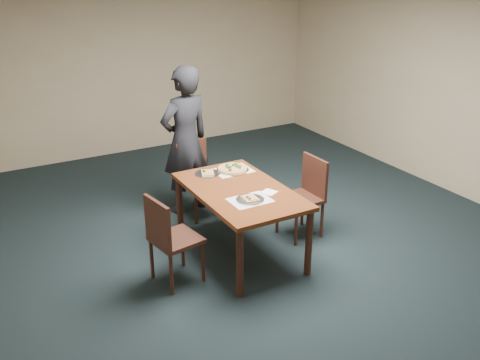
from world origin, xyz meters
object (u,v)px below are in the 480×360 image
slice_plate_far (207,173)px  chair_far (197,174)px  pizza_pan (233,169)px  diner (185,141)px  chair_right (306,192)px  slice_plate_near (250,199)px  chair_left (169,236)px  dining_table (240,197)px

slice_plate_far → chair_far: bearing=76.9°
pizza_pan → slice_plate_far: pizza_pan is taller
diner → chair_right: bearing=115.1°
chair_right → slice_plate_far: size_ratio=3.25×
slice_plate_near → pizza_pan: bearing=73.5°
slice_plate_near → chair_far: bearing=86.9°
chair_left → slice_plate_far: (0.75, 0.70, 0.25)m
diner → slice_plate_far: (-0.07, -0.74, -0.15)m
chair_right → chair_left: bearing=-85.3°
dining_table → chair_left: chair_left is taller
chair_far → chair_left: 1.57m
slice_plate_near → chair_right: bearing=19.2°
chair_left → diner: bearing=-39.3°
chair_right → pizza_pan: (-0.69, 0.46, 0.26)m
slice_plate_near → dining_table: bearing=80.2°
chair_right → slice_plate_far: bearing=-118.7°
chair_right → chair_far: bearing=-144.2°
chair_far → diner: (-0.07, 0.14, 0.39)m
dining_table → chair_right: size_ratio=1.65×
pizza_pan → slice_plate_near: (-0.23, -0.78, -0.01)m
slice_plate_near → slice_plate_far: 0.82m
chair_right → slice_plate_near: size_ratio=3.25×
dining_table → chair_far: size_ratio=1.65×
pizza_pan → chair_far: bearing=103.6°
diner → slice_plate_far: bearing=73.4°
chair_far → diner: bearing=109.5°
chair_far → chair_right: 1.38m
pizza_pan → chair_left: bearing=-147.9°
dining_table → pizza_pan: (0.18, 0.49, 0.12)m
dining_table → slice_plate_near: 0.31m
chair_right → diner: bearing=-145.3°
chair_far → slice_plate_near: (-0.08, -1.41, 0.25)m
chair_far → chair_left: same height
chair_left → pizza_pan: size_ratio=2.51×
chair_far → pizza_pan: 0.70m
chair_left → slice_plate_near: size_ratio=3.25×
chair_left → pizza_pan: (1.05, 0.65, 0.26)m
chair_left → diner: diner is taller
dining_table → chair_left: 0.89m
slice_plate_far → pizza_pan: bearing=-7.9°
chair_far → chair_right: bearing=-59.5°
chair_left → diner: size_ratio=0.50×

